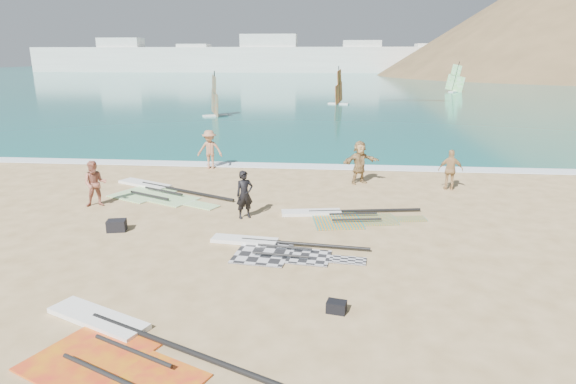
# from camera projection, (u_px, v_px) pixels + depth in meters

# --- Properties ---
(ground) EXTENTS (300.00, 300.00, 0.00)m
(ground) POSITION_uv_depth(u_px,v_px,m) (266.00, 266.00, 13.38)
(ground) COLOR tan
(ground) RESTS_ON ground
(sea) EXTENTS (300.00, 240.00, 0.06)m
(sea) POSITION_uv_depth(u_px,v_px,m) (329.00, 75.00, 139.71)
(sea) COLOR #0E5F62
(sea) RESTS_ON ground
(surf_line) EXTENTS (300.00, 1.20, 0.04)m
(surf_line) POSITION_uv_depth(u_px,v_px,m) (298.00, 167.00, 25.15)
(surf_line) COLOR white
(surf_line) RESTS_ON ground
(far_town) EXTENTS (160.00, 8.00, 12.00)m
(far_town) POSITION_uv_depth(u_px,v_px,m) (282.00, 58.00, 157.14)
(far_town) COLOR white
(far_town) RESTS_ON ground
(rig_grey) EXTENTS (4.93, 2.19, 0.19)m
(rig_grey) POSITION_uv_depth(u_px,v_px,m) (272.00, 248.00, 14.44)
(rig_grey) COLOR black
(rig_grey) RESTS_ON ground
(rig_green) EXTENTS (5.88, 4.23, 0.20)m
(rig_green) POSITION_uv_depth(u_px,v_px,m) (157.00, 191.00, 20.48)
(rig_green) COLOR #70D038
(rig_green) RESTS_ON ground
(rig_orange) EXTENTS (5.24, 2.42, 0.20)m
(rig_orange) POSITION_uv_depth(u_px,v_px,m) (341.00, 216.00, 17.31)
(rig_orange) COLOR orange
(rig_orange) RESTS_ON ground
(rig_red) EXTENTS (5.67, 3.88, 0.20)m
(rig_red) POSITION_uv_depth(u_px,v_px,m) (119.00, 346.00, 9.59)
(rig_red) COLOR red
(rig_red) RESTS_ON ground
(gear_bag_near) EXTENTS (0.68, 0.55, 0.38)m
(gear_bag_near) POSITION_uv_depth(u_px,v_px,m) (117.00, 225.00, 15.96)
(gear_bag_near) COLOR black
(gear_bag_near) RESTS_ON ground
(gear_bag_far) EXTENTS (0.49, 0.39, 0.26)m
(gear_bag_far) POSITION_uv_depth(u_px,v_px,m) (336.00, 307.00, 10.93)
(gear_bag_far) COLOR black
(gear_bag_far) RESTS_ON ground
(person_wetsuit) EXTENTS (0.76, 0.68, 1.74)m
(person_wetsuit) POSITION_uv_depth(u_px,v_px,m) (245.00, 195.00, 17.06)
(person_wetsuit) COLOR black
(person_wetsuit) RESTS_ON ground
(beachgoer_left) EXTENTS (1.05, 0.93, 1.78)m
(beachgoer_left) POSITION_uv_depth(u_px,v_px,m) (95.00, 184.00, 18.41)
(beachgoer_left) COLOR #A9614D
(beachgoer_left) RESTS_ON ground
(beachgoer_mid) EXTENTS (1.28, 0.74, 1.99)m
(beachgoer_mid) POSITION_uv_depth(u_px,v_px,m) (210.00, 149.00, 24.52)
(beachgoer_mid) COLOR #A76F4F
(beachgoer_mid) RESTS_ON ground
(beachgoer_back) EXTENTS (1.06, 0.50, 1.77)m
(beachgoer_back) POSITION_uv_depth(u_px,v_px,m) (451.00, 170.00, 20.65)
(beachgoer_back) COLOR tan
(beachgoer_back) RESTS_ON ground
(beachgoer_right) EXTENTS (1.87, 1.34, 1.95)m
(beachgoer_right) POSITION_uv_depth(u_px,v_px,m) (360.00, 162.00, 21.69)
(beachgoer_right) COLOR #9F7D4C
(beachgoer_right) RESTS_ON ground
(windsurfer_left) EXTENTS (2.39, 2.58, 4.27)m
(windsurfer_left) POSITION_uv_depth(u_px,v_px,m) (215.00, 103.00, 45.22)
(windsurfer_left) COLOR white
(windsurfer_left) RESTS_ON ground
(windsurfer_centre) EXTENTS (2.54, 2.88, 4.46)m
(windsurfer_centre) POSITION_uv_depth(u_px,v_px,m) (339.00, 93.00, 56.31)
(windsurfer_centre) COLOR white
(windsurfer_centre) RESTS_ON ground
(windsurfer_right) EXTENTS (2.53, 2.49, 4.71)m
(windsurfer_right) POSITION_uv_depth(u_px,v_px,m) (455.00, 83.00, 74.85)
(windsurfer_right) COLOR white
(windsurfer_right) RESTS_ON ground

